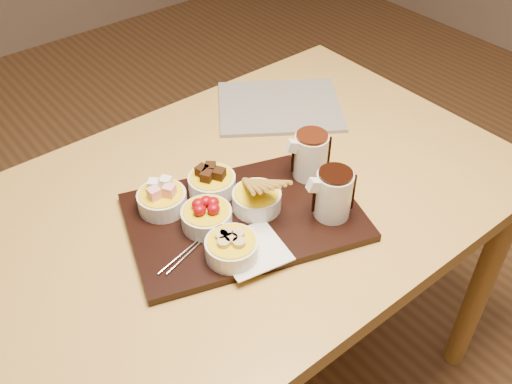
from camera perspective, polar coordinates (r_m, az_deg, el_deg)
ground at (r=1.81m, az=-0.64°, el=-18.13°), size 5.00×5.00×0.00m
dining_table at (r=1.30m, az=-0.85°, el=-3.20°), size 1.20×0.80×0.75m
serving_board at (r=1.16m, az=-1.16°, el=-2.52°), size 0.53×0.43×0.02m
napkin at (r=1.08m, az=-0.39°, el=-5.79°), size 0.14×0.14×0.00m
bowl_marshmallows at (r=1.17m, az=-9.36°, el=-0.87°), size 0.10×0.10×0.04m
bowl_cake at (r=1.20m, az=-4.42°, el=0.79°), size 0.10×0.10×0.04m
bowl_strawberries at (r=1.12m, az=-4.96°, el=-2.61°), size 0.10×0.10×0.04m
bowl_biscotti at (r=1.15m, az=0.06°, el=-0.83°), size 0.10×0.10×0.04m
bowl_bananas at (r=1.06m, az=-2.44°, el=-5.68°), size 0.10×0.10×0.04m
pitcher_dark_chocolate at (r=1.13m, az=7.74°, el=-0.28°), size 0.09×0.09×0.10m
pitcher_milk_chocolate at (r=1.22m, az=5.48°, el=3.59°), size 0.09×0.09×0.10m
fondue_skewers at (r=1.11m, az=-5.04°, el=-4.14°), size 0.09×0.26×0.01m
newspaper at (r=1.50m, az=2.37°, el=8.55°), size 0.40×0.38×0.01m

